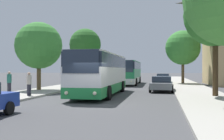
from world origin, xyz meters
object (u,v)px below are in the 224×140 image
tree_left_near (85,44)px  pedestrian_walking_back (9,82)px  bus_front (101,73)px  parked_car_right_far (163,79)px  tree_right_near (215,15)px  bus_middle (129,72)px  parked_car_right_near (162,84)px  pedestrian_waiting_near (29,84)px  tree_left_far (39,46)px  tree_right_mid (183,48)px

tree_left_near → pedestrian_walking_back: bearing=-91.9°
bus_front → pedestrian_walking_back: bearing=-170.7°
parked_car_right_far → tree_right_near: 18.99m
parked_car_right_far → tree_right_near: (3.77, -17.85, 5.27)m
parked_car_right_far → tree_left_near: tree_left_near is taller
bus_middle → parked_car_right_near: size_ratio=2.61×
bus_middle → parked_car_right_far: size_ratio=2.67×
bus_middle → tree_left_near: (-7.01, 1.65, 4.21)m
pedestrian_waiting_near → tree_left_near: bearing=128.3°
pedestrian_waiting_near → pedestrian_walking_back: bearing=-177.3°
parked_car_right_near → pedestrian_waiting_near: size_ratio=2.65×
pedestrian_walking_back → pedestrian_waiting_near: bearing=-50.5°
bus_front → parked_car_right_far: size_ratio=2.51×
tree_left_far → bus_middle: bearing=63.4°
pedestrian_waiting_near → tree_left_near: 21.41m
bus_front → tree_left_far: bearing=159.1°
tree_right_near → tree_right_mid: tree_right_near is taller
bus_middle → tree_left_far: size_ratio=1.87×
pedestrian_waiting_near → tree_left_far: bearing=142.4°
bus_middle → pedestrian_waiting_near: size_ratio=6.92×
bus_front → tree_right_mid: tree_right_mid is taller
pedestrian_walking_back → tree_left_near: 19.87m
tree_left_near → bus_middle: bearing=-13.3°
tree_left_far → tree_right_mid: size_ratio=0.86×
tree_left_near → tree_right_near: size_ratio=1.00×
parked_car_right_far → tree_left_near: 12.84m
parked_car_right_far → tree_right_near: bearing=103.4°
parked_car_right_near → tree_left_near: bearing=-46.8°
bus_middle → parked_car_right_far: bearing=12.5°
tree_left_far → tree_right_near: size_ratio=0.78×
pedestrian_waiting_near → tree_left_far: (-1.86, 5.27, 3.34)m
tree_left_far → tree_left_near: bearing=90.4°
bus_front → pedestrian_walking_back: 7.57m
bus_front → bus_middle: (0.22, 16.30, -0.04)m
parked_car_right_near → tree_right_near: bearing=130.7°
bus_middle → tree_left_near: bearing=165.6°
bus_middle → pedestrian_walking_back: size_ratio=6.80×
pedestrian_waiting_near → parked_car_right_far: bearing=97.1°
parked_car_right_far → pedestrian_walking_back: pedestrian_walking_back is taller
bus_front → bus_middle: bearing=88.6°
parked_car_right_near → tree_left_near: size_ratio=0.56×
parked_car_right_far → pedestrian_walking_back: 22.47m
tree_left_near → tree_left_far: size_ratio=1.27×
tree_left_near → parked_car_right_near: bearing=-49.1°
tree_right_near → tree_left_near: bearing=130.2°
pedestrian_waiting_near → tree_right_mid: bearing=91.3°
bus_front → pedestrian_walking_back: size_ratio=6.38×
bus_front → pedestrian_waiting_near: (-4.83, -2.81, -0.74)m
parked_car_right_near → pedestrian_walking_back: size_ratio=2.61×
bus_front → bus_middle: size_ratio=0.94×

